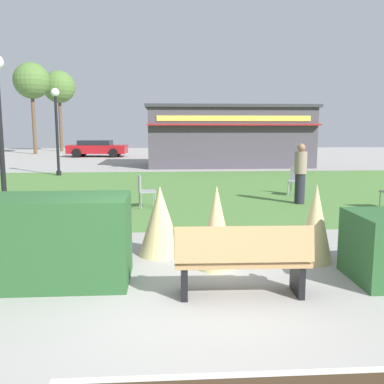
{
  "coord_description": "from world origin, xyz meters",
  "views": [
    {
      "loc": [
        -0.24,
        -4.82,
        2.13
      ],
      "look_at": [
        0.3,
        3.19,
        0.91
      ],
      "focal_mm": 39.96,
      "sensor_mm": 36.0,
      "label": 1
    }
  ],
  "objects_px": {
    "lamppost_far": "(56,121)",
    "person_strolling": "(300,173)",
    "parked_car_west_slot": "(97,148)",
    "food_kiosk": "(228,136)",
    "tree_right_bg": "(32,81)",
    "park_bench": "(242,260)",
    "tree_left_bg": "(59,87)",
    "cafe_chair_east": "(297,179)",
    "cafe_chair_center": "(144,188)"
  },
  "relations": [
    {
      "from": "park_bench",
      "to": "food_kiosk",
      "type": "distance_m",
      "value": 18.86
    },
    {
      "from": "person_strolling",
      "to": "parked_car_west_slot",
      "type": "height_order",
      "value": "person_strolling"
    },
    {
      "from": "park_bench",
      "to": "tree_left_bg",
      "type": "bearing_deg",
      "value": 106.54
    },
    {
      "from": "food_kiosk",
      "to": "tree_right_bg",
      "type": "xyz_separation_m",
      "value": [
        -13.87,
        11.38,
        4.03
      ]
    },
    {
      "from": "person_strolling",
      "to": "parked_car_west_slot",
      "type": "xyz_separation_m",
      "value": [
        -8.65,
        20.01,
        -0.22
      ]
    },
    {
      "from": "park_bench",
      "to": "cafe_chair_center",
      "type": "distance_m",
      "value": 6.33
    },
    {
      "from": "person_strolling",
      "to": "tree_right_bg",
      "type": "xyz_separation_m",
      "value": [
        -14.09,
        23.5,
        4.83
      ]
    },
    {
      "from": "person_strolling",
      "to": "parked_car_west_slot",
      "type": "relative_size",
      "value": 0.39
    },
    {
      "from": "parked_car_west_slot",
      "to": "tree_left_bg",
      "type": "bearing_deg",
      "value": 119.78
    },
    {
      "from": "park_bench",
      "to": "person_strolling",
      "type": "xyz_separation_m",
      "value": [
        2.83,
        6.52,
        0.38
      ]
    },
    {
      "from": "cafe_chair_east",
      "to": "lamppost_far",
      "type": "bearing_deg",
      "value": 144.8
    },
    {
      "from": "park_bench",
      "to": "parked_car_west_slot",
      "type": "distance_m",
      "value": 27.16
    },
    {
      "from": "food_kiosk",
      "to": "cafe_chair_center",
      "type": "distance_m",
      "value": 13.21
    },
    {
      "from": "lamppost_far",
      "to": "food_kiosk",
      "type": "distance_m",
      "value": 9.41
    },
    {
      "from": "cafe_chair_center",
      "to": "tree_right_bg",
      "type": "xyz_separation_m",
      "value": [
        -9.74,
        23.87,
        5.16
      ]
    },
    {
      "from": "tree_right_bg",
      "to": "park_bench",
      "type": "bearing_deg",
      "value": -69.45
    },
    {
      "from": "park_bench",
      "to": "cafe_chair_east",
      "type": "height_order",
      "value": "park_bench"
    },
    {
      "from": "parked_car_west_slot",
      "to": "tree_left_bg",
      "type": "relative_size",
      "value": 0.61
    },
    {
      "from": "lamppost_far",
      "to": "parked_car_west_slot",
      "type": "distance_m",
      "value": 12.42
    },
    {
      "from": "lamppost_far",
      "to": "cafe_chair_east",
      "type": "distance_m",
      "value": 11.01
    },
    {
      "from": "cafe_chair_east",
      "to": "tree_right_bg",
      "type": "relative_size",
      "value": 0.12
    },
    {
      "from": "person_strolling",
      "to": "tree_left_bg",
      "type": "relative_size",
      "value": 0.24
    },
    {
      "from": "person_strolling",
      "to": "cafe_chair_east",
      "type": "bearing_deg",
      "value": 91.19
    },
    {
      "from": "parked_car_west_slot",
      "to": "lamppost_far",
      "type": "bearing_deg",
      "value": -89.27
    },
    {
      "from": "cafe_chair_east",
      "to": "parked_car_west_slot",
      "type": "bearing_deg",
      "value": 115.94
    },
    {
      "from": "lamppost_far",
      "to": "tree_left_bg",
      "type": "distance_m",
      "value": 20.49
    },
    {
      "from": "cafe_chair_east",
      "to": "tree_left_bg",
      "type": "distance_m",
      "value": 29.64
    },
    {
      "from": "lamppost_far",
      "to": "tree_left_bg",
      "type": "height_order",
      "value": "tree_left_bg"
    },
    {
      "from": "food_kiosk",
      "to": "person_strolling",
      "type": "xyz_separation_m",
      "value": [
        0.21,
        -12.12,
        -0.8
      ]
    },
    {
      "from": "person_strolling",
      "to": "park_bench",
      "type": "bearing_deg",
      "value": -98.35
    },
    {
      "from": "tree_right_bg",
      "to": "parked_car_west_slot",
      "type": "bearing_deg",
      "value": -32.67
    },
    {
      "from": "lamppost_far",
      "to": "tree_left_bg",
      "type": "bearing_deg",
      "value": 102.64
    },
    {
      "from": "tree_left_bg",
      "to": "cafe_chair_center",
      "type": "bearing_deg",
      "value": -72.87
    },
    {
      "from": "park_bench",
      "to": "tree_right_bg",
      "type": "distance_m",
      "value": 32.48
    },
    {
      "from": "park_bench",
      "to": "food_kiosk",
      "type": "height_order",
      "value": "food_kiosk"
    },
    {
      "from": "lamppost_far",
      "to": "tree_left_bg",
      "type": "relative_size",
      "value": 0.54
    },
    {
      "from": "parked_car_west_slot",
      "to": "tree_left_bg",
      "type": "distance_m",
      "value": 9.92
    },
    {
      "from": "park_bench",
      "to": "food_kiosk",
      "type": "relative_size",
      "value": 0.19
    },
    {
      "from": "cafe_chair_center",
      "to": "tree_right_bg",
      "type": "bearing_deg",
      "value": 112.2
    },
    {
      "from": "lamppost_far",
      "to": "parked_car_west_slot",
      "type": "relative_size",
      "value": 0.88
    },
    {
      "from": "cafe_chair_center",
      "to": "person_strolling",
      "type": "xyz_separation_m",
      "value": [
        4.34,
        0.37,
        0.33
      ]
    },
    {
      "from": "lamppost_far",
      "to": "person_strolling",
      "type": "height_order",
      "value": "lamppost_far"
    },
    {
      "from": "cafe_chair_center",
      "to": "parked_car_west_slot",
      "type": "bearing_deg",
      "value": 101.94
    },
    {
      "from": "tree_right_bg",
      "to": "tree_left_bg",
      "type": "bearing_deg",
      "value": 73.75
    },
    {
      "from": "park_bench",
      "to": "tree_left_bg",
      "type": "height_order",
      "value": "tree_left_bg"
    },
    {
      "from": "lamppost_far",
      "to": "person_strolling",
      "type": "bearing_deg",
      "value": -42.25
    },
    {
      "from": "food_kiosk",
      "to": "tree_left_bg",
      "type": "xyz_separation_m",
      "value": [
        -12.71,
        15.36,
        3.93
      ]
    },
    {
      "from": "food_kiosk",
      "to": "person_strolling",
      "type": "height_order",
      "value": "food_kiosk"
    },
    {
      "from": "cafe_chair_east",
      "to": "tree_left_bg",
      "type": "xyz_separation_m",
      "value": [
        -13.29,
        26.01,
        5.06
      ]
    },
    {
      "from": "park_bench",
      "to": "parked_car_west_slot",
      "type": "bearing_deg",
      "value": 102.37
    }
  ]
}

